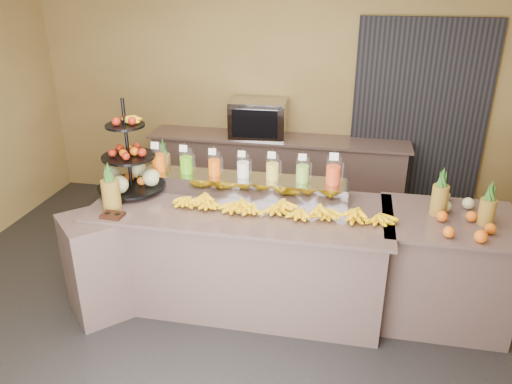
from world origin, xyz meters
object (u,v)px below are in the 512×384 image
(fruit_stand, at_px, (134,169))
(condiment_caddy, at_px, (113,215))
(pitcher_tray, at_px, (243,185))
(right_fruit_pile, at_px, (461,215))
(oven_warmer, at_px, (258,118))
(banana_heap, at_px, (280,206))

(fruit_stand, bearing_deg, condiment_caddy, -93.04)
(pitcher_tray, xyz_separation_m, condiment_caddy, (-0.93, -0.67, -0.06))
(condiment_caddy, height_order, right_fruit_pile, right_fruit_pile)
(right_fruit_pile, height_order, oven_warmer, oven_warmer)
(fruit_stand, bearing_deg, right_fruit_pile, -8.24)
(pitcher_tray, relative_size, banana_heap, 1.01)
(oven_warmer, bearing_deg, condiment_caddy, -109.79)
(condiment_caddy, bearing_deg, pitcher_tray, 35.96)
(condiment_caddy, bearing_deg, fruit_stand, 92.91)
(oven_warmer, bearing_deg, right_fruit_pile, -46.68)
(pitcher_tray, bearing_deg, right_fruit_pile, -8.45)
(pitcher_tray, relative_size, fruit_stand, 2.20)
(pitcher_tray, height_order, banana_heap, banana_heap)
(oven_warmer, bearing_deg, pitcher_tray, -85.84)
(fruit_stand, bearing_deg, oven_warmer, 61.34)
(banana_heap, height_order, oven_warmer, oven_warmer)
(pitcher_tray, relative_size, right_fruit_pile, 3.91)
(banana_heap, relative_size, oven_warmer, 2.79)
(pitcher_tray, xyz_separation_m, banana_heap, (0.38, -0.34, -0.01))
(banana_heap, distance_m, oven_warmer, 2.10)
(right_fruit_pile, bearing_deg, pitcher_tray, 171.55)
(fruit_stand, xyz_separation_m, oven_warmer, (0.76, 1.83, 0.00))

